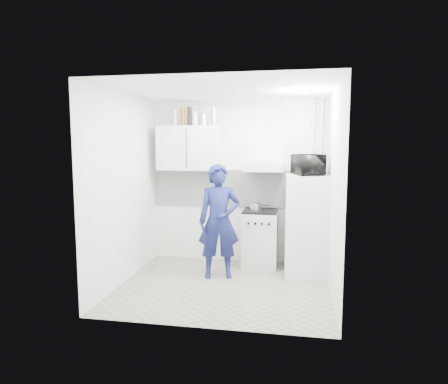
# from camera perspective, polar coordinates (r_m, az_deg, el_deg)

# --- Properties ---
(floor) EXTENTS (2.80, 2.80, 0.00)m
(floor) POSITION_cam_1_polar(r_m,az_deg,el_deg) (5.54, -0.03, -13.32)
(floor) COLOR gray
(floor) RESTS_ON ground
(ceiling) EXTENTS (2.80, 2.80, 0.00)m
(ceiling) POSITION_cam_1_polar(r_m,az_deg,el_deg) (5.25, -0.04, 14.39)
(ceiling) COLOR white
(ceiling) RESTS_ON wall_back
(wall_back) EXTENTS (2.80, 0.00, 2.80)m
(wall_back) POSITION_cam_1_polar(r_m,az_deg,el_deg) (6.47, 1.92, 1.42)
(wall_back) COLOR white
(wall_back) RESTS_ON floor
(wall_left) EXTENTS (0.00, 2.60, 2.60)m
(wall_left) POSITION_cam_1_polar(r_m,az_deg,el_deg) (5.65, -14.14, 0.43)
(wall_left) COLOR white
(wall_left) RESTS_ON floor
(wall_right) EXTENTS (0.00, 2.60, 2.60)m
(wall_right) POSITION_cam_1_polar(r_m,az_deg,el_deg) (5.18, 15.40, -0.18)
(wall_right) COLOR white
(wall_right) RESTS_ON floor
(person) EXTENTS (0.67, 0.52, 1.63)m
(person) POSITION_cam_1_polar(r_m,az_deg,el_deg) (5.72, -0.70, -4.18)
(person) COLOR #141A4B
(person) RESTS_ON floor
(stove) EXTENTS (0.54, 0.54, 0.86)m
(stove) POSITION_cam_1_polar(r_m,az_deg,el_deg) (6.32, 5.16, -6.72)
(stove) COLOR beige
(stove) RESTS_ON floor
(fridge) EXTENTS (0.62, 0.62, 1.47)m
(fridge) POSITION_cam_1_polar(r_m,az_deg,el_deg) (5.96, 11.72, -4.67)
(fridge) COLOR silver
(fridge) RESTS_ON floor
(stove_top) EXTENTS (0.52, 0.52, 0.03)m
(stove_top) POSITION_cam_1_polar(r_m,az_deg,el_deg) (6.23, 5.20, -2.72)
(stove_top) COLOR black
(stove_top) RESTS_ON stove
(saucepan) EXTENTS (0.17, 0.17, 0.09)m
(saucepan) POSITION_cam_1_polar(r_m,az_deg,el_deg) (6.25, 4.54, -2.10)
(saucepan) COLOR silver
(saucepan) RESTS_ON stove_top
(microwave) EXTENTS (0.62, 0.50, 0.29)m
(microwave) POSITION_cam_1_polar(r_m,az_deg,el_deg) (5.85, 11.93, 3.85)
(microwave) COLOR black
(microwave) RESTS_ON fridge
(bottle_b) EXTENTS (0.06, 0.06, 0.24)m
(bottle_b) POSITION_cam_1_polar(r_m,az_deg,el_deg) (6.49, -7.02, 10.42)
(bottle_b) COLOR #B2B7BC
(bottle_b) RESTS_ON upper_cabinet
(bottle_c) EXTENTS (0.07, 0.07, 0.29)m
(bottle_c) POSITION_cam_1_polar(r_m,az_deg,el_deg) (6.46, -5.89, 10.69)
(bottle_c) COLOR brown
(bottle_c) RESTS_ON upper_cabinet
(bottle_d) EXTENTS (0.07, 0.07, 0.29)m
(bottle_d) POSITION_cam_1_polar(r_m,az_deg,el_deg) (6.43, -4.95, 10.72)
(bottle_d) COLOR black
(bottle_d) RESTS_ON upper_cabinet
(canister_a) EXTENTS (0.09, 0.09, 0.22)m
(canister_a) POSITION_cam_1_polar(r_m,az_deg,el_deg) (6.40, -4.15, 10.40)
(canister_a) COLOR #B2B7BC
(canister_a) RESTS_ON upper_cabinet
(canister_b) EXTENTS (0.09, 0.09, 0.18)m
(canister_b) POSITION_cam_1_polar(r_m,az_deg,el_deg) (6.37, -2.96, 10.24)
(canister_b) COLOR silver
(canister_b) RESTS_ON upper_cabinet
(bottle_e) EXTENTS (0.07, 0.07, 0.28)m
(bottle_e) POSITION_cam_1_polar(r_m,az_deg,el_deg) (6.34, -1.47, 10.71)
(bottle_e) COLOR silver
(bottle_e) RESTS_ON upper_cabinet
(upper_cabinet) EXTENTS (1.00, 0.35, 0.70)m
(upper_cabinet) POSITION_cam_1_polar(r_m,az_deg,el_deg) (6.42, -4.97, 6.28)
(upper_cabinet) COLOR silver
(upper_cabinet) RESTS_ON wall_back
(range_hood) EXTENTS (0.60, 0.50, 0.14)m
(range_hood) POSITION_cam_1_polar(r_m,az_deg,el_deg) (6.15, 5.76, 3.64)
(range_hood) COLOR beige
(range_hood) RESTS_ON wall_back
(backsplash) EXTENTS (2.74, 0.03, 0.60)m
(backsplash) POSITION_cam_1_polar(r_m,az_deg,el_deg) (6.46, 1.90, 0.53)
(backsplash) COLOR white
(backsplash) RESTS_ON wall_back
(pipe_a) EXTENTS (0.05, 0.05, 2.60)m
(pipe_a) POSITION_cam_1_polar(r_m,az_deg,el_deg) (6.33, 13.54, 1.12)
(pipe_a) COLOR beige
(pipe_a) RESTS_ON floor
(pipe_b) EXTENTS (0.04, 0.04, 2.60)m
(pipe_b) POSITION_cam_1_polar(r_m,az_deg,el_deg) (6.33, 12.46, 1.15)
(pipe_b) COLOR beige
(pipe_b) RESTS_ON floor
(ceiling_spot_fixture) EXTENTS (0.10, 0.10, 0.02)m
(ceiling_spot_fixture) POSITION_cam_1_polar(r_m,az_deg,el_deg) (5.36, 11.26, 13.78)
(ceiling_spot_fixture) COLOR white
(ceiling_spot_fixture) RESTS_ON ceiling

